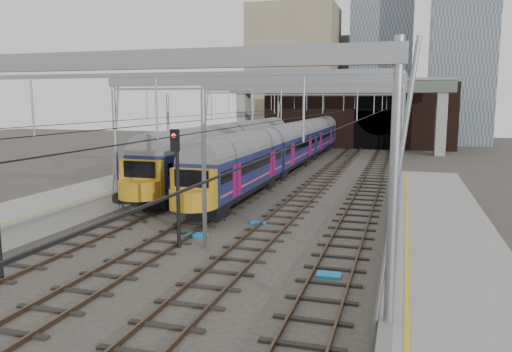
% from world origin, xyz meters
% --- Properties ---
extents(ground, '(160.00, 160.00, 0.00)m').
position_xyz_m(ground, '(0.00, 0.00, 0.00)').
color(ground, '#38332D').
rests_on(ground, ground).
extents(platform_left, '(4.32, 55.00, 1.12)m').
position_xyz_m(platform_left, '(-10.18, 2.50, 0.55)').
color(platform_left, gray).
rests_on(platform_left, ground).
extents(platform_right, '(4.32, 47.00, 1.12)m').
position_xyz_m(platform_right, '(10.18, -1.50, 0.55)').
color(platform_right, gray).
rests_on(platform_right, ground).
extents(tracks, '(14.40, 80.00, 0.22)m').
position_xyz_m(tracks, '(0.00, 15.00, 0.02)').
color(tracks, '#4C3828').
rests_on(tracks, ground).
extents(overhead_line, '(16.80, 80.00, 8.00)m').
position_xyz_m(overhead_line, '(0.00, 21.49, 6.57)').
color(overhead_line, gray).
rests_on(overhead_line, ground).
extents(retaining_wall, '(28.00, 2.75, 9.00)m').
position_xyz_m(retaining_wall, '(1.40, 51.93, 4.33)').
color(retaining_wall, black).
rests_on(retaining_wall, ground).
extents(overbridge, '(28.00, 3.00, 9.25)m').
position_xyz_m(overbridge, '(0.00, 46.00, 7.27)').
color(overbridge, gray).
rests_on(overbridge, ground).
extents(city_skyline, '(37.50, 27.50, 60.00)m').
position_xyz_m(city_skyline, '(2.73, 70.48, 17.09)').
color(city_skyline, tan).
rests_on(city_skyline, ground).
extents(train_main, '(2.56, 59.31, 4.49)m').
position_xyz_m(train_main, '(-2.00, 34.79, 2.34)').
color(train_main, black).
rests_on(train_main, ground).
extents(train_second, '(2.70, 31.23, 4.68)m').
position_xyz_m(train_second, '(-6.00, 22.51, 2.42)').
color(train_second, black).
rests_on(train_second, ground).
extents(signal_near_centre, '(0.38, 0.48, 5.31)m').
position_xyz_m(signal_near_centre, '(-1.12, 1.60, 3.31)').
color(signal_near_centre, black).
rests_on(signal_near_centre, ground).
extents(equip_cover_a, '(0.90, 0.69, 0.10)m').
position_xyz_m(equip_cover_a, '(1.08, 6.87, 0.05)').
color(equip_cover_a, '#1876B7').
rests_on(equip_cover_a, ground).
extents(equip_cover_b, '(1.08, 0.84, 0.11)m').
position_xyz_m(equip_cover_b, '(-1.10, 3.57, 0.06)').
color(equip_cover_b, '#1876B7').
rests_on(equip_cover_b, ground).
extents(equip_cover_c, '(0.95, 0.69, 0.11)m').
position_xyz_m(equip_cover_c, '(5.89, -0.18, 0.05)').
color(equip_cover_c, '#1876B7').
rests_on(equip_cover_c, ground).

